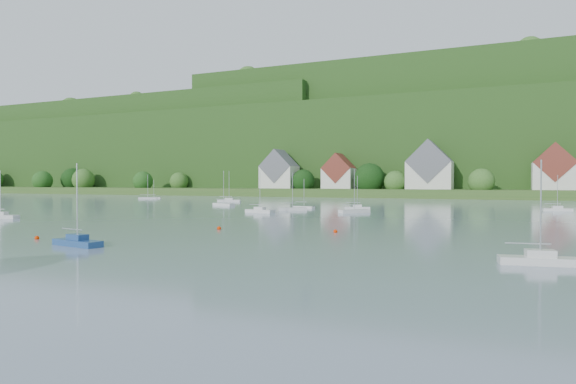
{
  "coord_description": "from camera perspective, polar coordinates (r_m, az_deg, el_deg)",
  "views": [
    {
      "loc": [
        30.08,
        0.56,
        5.66
      ],
      "look_at": [
        -2.31,
        75.0,
        4.0
      ],
      "focal_mm": 31.06,
      "sensor_mm": 36.0,
      "label": 1
    }
  ],
  "objects": [
    {
      "name": "mooring_buoy_2",
      "position": [
        55.89,
        5.45,
        -4.65
      ],
      "size": [
        0.46,
        0.46,
        0.46
      ],
      "primitive_type": "sphere",
      "color": "red",
      "rests_on": "ground"
    },
    {
      "name": "near_sailboat_3",
      "position": [
        38.3,
        26.91,
        -6.83
      ],
      "size": [
        5.48,
        2.34,
        7.17
      ],
      "rotation": [
        0.0,
        0.0,
        0.16
      ],
      "color": "silver",
      "rests_on": "ground"
    },
    {
      "name": "far_sailboat_cluster",
      "position": [
        114.51,
        16.81,
        -1.52
      ],
      "size": [
        182.49,
        60.78,
        8.71
      ],
      "color": "silver",
      "rests_on": "ground"
    },
    {
      "name": "mooring_buoy_0",
      "position": [
        55.05,
        -26.8,
        -4.86
      ],
      "size": [
        0.45,
        0.45,
        0.45
      ],
      "primitive_type": "sphere",
      "color": "red",
      "rests_on": "ground"
    },
    {
      "name": "village_building_1",
      "position": [
        197.81,
        5.84,
        2.06
      ],
      "size": [
        12.0,
        9.36,
        14.0
      ],
      "color": "silver",
      "rests_on": "far_shore_strip"
    },
    {
      "name": "near_sailboat_6",
      "position": [
        88.77,
        -30.04,
        -2.37
      ],
      "size": [
        5.72,
        2.79,
        7.44
      ],
      "rotation": [
        0.0,
        0.0,
        0.24
      ],
      "color": "silver",
      "rests_on": "ground"
    },
    {
      "name": "village_building_2",
      "position": [
        189.16,
        15.91,
        2.52
      ],
      "size": [
        16.0,
        11.44,
        18.0
      ],
      "color": "silver",
      "rests_on": "far_shore_strip"
    },
    {
      "name": "mooring_buoy_1",
      "position": [
        47.41,
        -22.4,
        -5.77
      ],
      "size": [
        0.44,
        0.44,
        0.44
      ],
      "primitive_type": "sphere",
      "color": "white",
      "rests_on": "ground"
    },
    {
      "name": "near_sailboat_1",
      "position": [
        47.88,
        -22.96,
        -5.21
      ],
      "size": [
        5.59,
        2.47,
        7.3
      ],
      "rotation": [
        0.0,
        0.0,
        -0.18
      ],
      "color": "navy",
      "rests_on": "ground"
    },
    {
      "name": "village_building_0",
      "position": [
        204.97,
        -1.01,
        2.25
      ],
      "size": [
        14.0,
        10.4,
        16.0
      ],
      "color": "silver",
      "rests_on": "far_shore_strip"
    },
    {
      "name": "mooring_buoy_3",
      "position": [
        59.77,
        -7.9,
        -4.27
      ],
      "size": [
        0.5,
        0.5,
        0.5
      ],
      "primitive_type": "sphere",
      "color": "red",
      "rests_on": "ground"
    },
    {
      "name": "village_building_3",
      "position": [
        186.07,
        28.14,
        2.19
      ],
      "size": [
        13.0,
        10.4,
        15.5
      ],
      "color": "silver",
      "rests_on": "far_shore_strip"
    },
    {
      "name": "far_shore_strip",
      "position": [
        201.74,
        14.94,
        -0.05
      ],
      "size": [
        600.0,
        60.0,
        3.0
      ],
      "primitive_type": "cube",
      "color": "#335921",
      "rests_on": "ground"
    },
    {
      "name": "forested_ridge",
      "position": [
        270.2,
        17.22,
        4.77
      ],
      "size": [
        620.0,
        181.22,
        69.89
      ],
      "color": "#1C3D13",
      "rests_on": "ground"
    }
  ]
}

